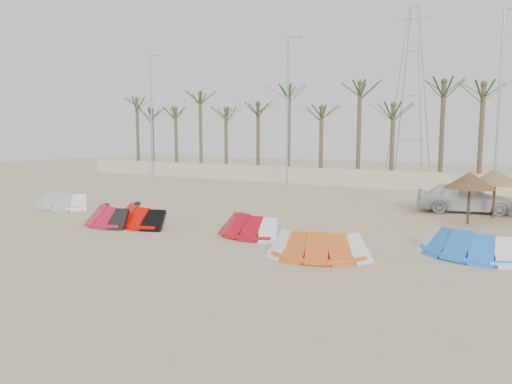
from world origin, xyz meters
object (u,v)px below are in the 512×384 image
Objects in this scene: kite_grey at (64,200)px; kite_red_left at (112,214)px; kite_red_right at (250,224)px; kite_blue at (466,242)px; kite_red_mid at (145,213)px; parasol_left at (495,177)px; kite_orange at (323,244)px; car at (464,197)px; parasol_mid at (470,180)px.

kite_red_left is at bearing -16.83° from kite_grey.
kite_blue is at bearing 7.65° from kite_red_right.
kite_red_mid is (1.11, 0.84, 0.01)m from kite_red_left.
kite_red_right is 1.45× the size of parasol_left.
car reaches higher than kite_orange.
parasol_mid is at bearing 31.83° from kite_red_left.
kite_red_mid and kite_red_right have the same top height.
kite_red_left is 16.49m from car.
kite_red_left is at bearing -143.05° from parasol_left.
parasol_mid is at bearing 70.02° from kite_orange.
parasol_mid is at bearing 96.84° from kite_blue.
kite_red_left is 15.08m from parasol_mid.
kite_grey is 19.51m from parasol_mid.
car is at bearing 27.88° from kite_grey.
parasol_left reaches higher than car.
kite_red_mid is at bearing 36.87° from kite_red_left.
car is at bearing 43.11° from kite_red_mid.
kite_orange is 8.86m from parasol_mid.
kite_red_left and kite_red_mid have the same top height.
kite_grey is at bearing 172.58° from kite_red_mid.
parasol_mid is at bearing 31.31° from kite_red_mid.
kite_red_right is at bearing -134.75° from parasol_mid.
parasol_mid is (-0.68, 5.68, 1.43)m from kite_blue.
parasol_left is 0.51× the size of car.
kite_red_right is 9.48m from parasol_mid.
kite_grey is at bearing -156.27° from parasol_left.
kite_red_mid is (6.81, -0.89, 0.00)m from kite_grey.
kite_red_right is (6.15, 1.26, 0.00)m from kite_red_left.
kite_red_mid is 15.58m from parasol_left.
kite_orange is at bearing -1.77° from kite_red_left.
kite_red_left is 16.97m from parasol_left.
kite_orange is (9.76, -0.30, 0.00)m from kite_red_left.
car reaches higher than kite_blue.
kite_grey is at bearing -161.44° from parasol_mid.
kite_blue is at bearing -90.59° from parasol_left.
kite_orange is at bearing -7.49° from kite_red_mid.
kite_grey is 1.05× the size of kite_blue.
car is (-1.38, 0.99, -1.12)m from parasol_left.
kite_red_right is 11.65m from parasol_left.
kite_orange is (3.61, -1.56, 0.00)m from kite_red_right.
car is at bearing 58.83° from kite_red_right.
parasol_mid is (11.64, 7.08, 1.43)m from kite_red_mid.
kite_red_right is 0.97× the size of kite_orange.
kite_grey is 11.85m from kite_red_right.
kite_red_right is 1.46× the size of parasol_mid.
kite_red_mid is 15.11m from car.
parasol_left is at bearing 89.41° from kite_blue.
parasol_left is 1.01× the size of parasol_mid.
parasol_mid reaches higher than car.
kite_red_right is 0.74× the size of car.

